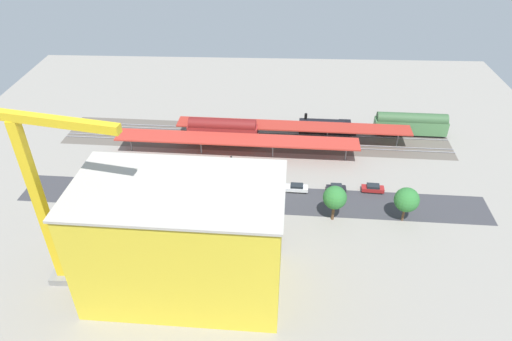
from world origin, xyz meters
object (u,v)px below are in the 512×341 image
object	(u,v)px
box_truck_2	(199,226)
parked_car_0	(373,189)
platform_canopy_near	(236,139)
locomotive	(327,127)
passenger_coach	(411,124)
freight_coach_far	(223,130)
parked_car_1	(336,188)
tower_crane	(43,193)
box_truck_1	(214,217)
street_tree_3	(156,187)
construction_building	(183,241)
traffic_light	(231,167)
street_tree_0	(145,189)
street_tree_1	(335,198)
parked_car_4	(219,184)
platform_canopy_far	(293,126)
parked_car_3	(259,185)
box_truck_0	(237,220)
parked_car_2	(297,188)
street_tree_2	(407,200)

from	to	relation	value
box_truck_2	parked_car_0	bearing A→B (deg)	-157.09
platform_canopy_near	locomotive	bearing A→B (deg)	-152.57
passenger_coach	freight_coach_far	xyz separation A→B (m)	(45.91, 5.78, 0.31)
passenger_coach	parked_car_1	world-z (taller)	passenger_coach
box_truck_2	tower_crane	bearing A→B (deg)	31.17
box_truck_1	street_tree_3	size ratio (longest dim) A/B	1.22
platform_canopy_near	construction_building	xyz separation A→B (m)	(4.96, 39.57, 5.34)
traffic_light	locomotive	bearing A→B (deg)	-132.85
parked_car_1	passenger_coach	bearing A→B (deg)	-130.06
locomotive	tower_crane	size ratio (longest dim) A/B	0.46
box_truck_2	construction_building	bearing A→B (deg)	89.12
freight_coach_far	street_tree_0	distance (m)	28.99
street_tree_3	platform_canopy_near	bearing A→B (deg)	-123.53
parked_car_0	construction_building	distance (m)	44.06
platform_canopy_near	construction_building	distance (m)	40.23
locomotive	parked_car_0	distance (m)	25.38
parked_car_0	street_tree_1	xyz separation A→B (m)	(9.12, 9.18, 4.38)
street_tree_3	tower_crane	bearing A→B (deg)	60.02
street_tree_3	parked_car_0	bearing A→B (deg)	-169.93
parked_car_4	box_truck_2	distance (m)	14.72
locomotive	box_truck_2	size ratio (longest dim) A/B	1.44
parked_car_0	parked_car_1	world-z (taller)	parked_car_0
platform_canopy_far	locomotive	size ratio (longest dim) A/B	3.91
street_tree_0	platform_canopy_near	bearing A→B (deg)	-127.12
parked_car_1	parked_car_3	distance (m)	15.99
tower_crane	street_tree_1	xyz separation A→B (m)	(-44.28, -16.96, -12.49)
box_truck_0	freight_coach_far	bearing A→B (deg)	-79.31
parked_car_4	street_tree_0	size ratio (longest dim) A/B	0.55
parked_car_2	traffic_light	distance (m)	14.16
parked_car_2	parked_car_4	distance (m)	16.20
street_tree_1	construction_building	bearing A→B (deg)	34.94
parked_car_4	street_tree_0	world-z (taller)	street_tree_0
platform_canopy_far	parked_car_0	size ratio (longest dim) A/B	11.96
street_tree_0	parked_car_1	bearing A→B (deg)	-168.48
parked_car_2	construction_building	xyz separation A→B (m)	(18.39, 26.10, 8.79)
passenger_coach	platform_canopy_near	bearing A→B (deg)	15.00
platform_canopy_near	box_truck_0	world-z (taller)	platform_canopy_near
street_tree_3	box_truck_1	bearing A→B (deg)	160.45
parked_car_3	platform_canopy_far	bearing A→B (deg)	-111.01
platform_canopy_far	box_truck_1	world-z (taller)	platform_canopy_far
parked_car_1	street_tree_2	distance (m)	15.15
passenger_coach	parked_car_3	bearing A→B (deg)	33.26
tower_crane	traffic_light	world-z (taller)	tower_crane
street_tree_0	box_truck_0	bearing A→B (deg)	166.45
freight_coach_far	street_tree_0	size ratio (longest dim) A/B	2.23
parked_car_1	construction_building	world-z (taller)	construction_building
locomotive	box_truck_2	xyz separation A→B (m)	(26.54, 38.59, -0.08)
parked_car_0	street_tree_0	world-z (taller)	street_tree_0
tower_crane	street_tree_2	size ratio (longest dim) A/B	4.28
construction_building	box_truck_2	size ratio (longest dim) A/B	2.99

